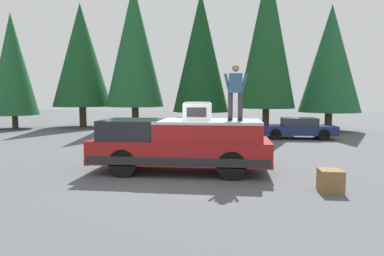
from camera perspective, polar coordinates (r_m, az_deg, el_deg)
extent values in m
plane|color=#4C4F51|center=(10.68, -3.34, -7.62)|extent=(90.00, 90.00, 0.00)
cube|color=maroon|center=(10.83, -1.88, -3.66)|extent=(2.00, 5.50, 0.70)
cube|color=#232326|center=(10.86, -1.88, -4.66)|extent=(2.01, 5.39, 0.24)
cube|color=black|center=(11.07, -9.66, -0.14)|extent=(1.84, 1.87, 0.60)
cube|color=maroon|center=(10.66, 2.79, -0.50)|extent=(1.92, 3.19, 0.52)
cube|color=#B7BABF|center=(10.63, 2.80, 1.11)|extent=(1.94, 3.19, 0.08)
cube|color=#232326|center=(11.58, -15.21, -4.61)|extent=(1.96, 0.16, 0.20)
cube|color=#B2B5BA|center=(10.82, 12.42, -5.24)|extent=(1.96, 0.16, 0.20)
cylinder|color=black|center=(10.43, -11.32, -5.68)|extent=(0.30, 0.84, 0.84)
cylinder|color=black|center=(12.03, -8.84, -4.16)|extent=(0.30, 0.84, 0.84)
cylinder|color=black|center=(9.93, 6.58, -6.17)|extent=(0.30, 0.84, 0.84)
cylinder|color=black|center=(11.60, 6.59, -4.48)|extent=(0.30, 0.84, 0.84)
cube|color=white|center=(10.57, 0.92, 2.72)|extent=(0.64, 0.84, 0.52)
cube|color=#2D2D30|center=(10.25, 0.74, 2.63)|extent=(0.01, 0.59, 0.29)
cube|color=#99999E|center=(10.56, 0.92, 4.24)|extent=(0.58, 0.76, 0.04)
cylinder|color=#333338|center=(10.50, 8.02, 3.52)|extent=(0.15, 0.15, 0.84)
cube|color=black|center=(10.48, 7.99, 1.44)|extent=(0.26, 0.11, 0.08)
cylinder|color=#333338|center=(10.50, 6.38, 3.54)|extent=(0.15, 0.15, 0.84)
cube|color=black|center=(10.48, 6.35, 1.46)|extent=(0.26, 0.11, 0.08)
cube|color=#335B7A|center=(10.50, 7.24, 7.41)|extent=(0.24, 0.40, 0.58)
sphere|color=#A37A5B|center=(10.52, 7.27, 9.85)|extent=(0.22, 0.22, 0.22)
cylinder|color=#335B7A|center=(10.47, 8.60, 7.39)|extent=(0.09, 0.23, 0.58)
cylinder|color=#335B7A|center=(10.47, 5.89, 7.43)|extent=(0.09, 0.23, 0.58)
cube|color=navy|center=(20.14, 17.05, -0.28)|extent=(1.64, 4.10, 0.50)
cube|color=#282D38|center=(20.12, 17.37, 1.02)|extent=(1.31, 1.89, 0.42)
cylinder|color=black|center=(19.25, 13.70, -0.99)|extent=(0.20, 0.62, 0.62)
cylinder|color=black|center=(20.67, 13.21, -0.55)|extent=(0.20, 0.62, 0.62)
cylinder|color=black|center=(19.73, 21.05, -1.04)|extent=(0.20, 0.62, 0.62)
cylinder|color=black|center=(21.12, 20.08, -0.61)|extent=(0.20, 0.62, 0.62)
cube|color=gray|center=(19.23, -0.30, -0.30)|extent=(1.64, 4.10, 0.50)
cube|color=#282D38|center=(19.17, -0.01, 1.06)|extent=(1.31, 1.89, 0.42)
cylinder|color=black|center=(18.73, -4.43, -1.02)|extent=(0.20, 0.62, 0.62)
cylinder|color=black|center=(20.14, -3.65, -0.57)|extent=(0.20, 0.62, 0.62)
cylinder|color=black|center=(18.42, 3.36, -1.13)|extent=(0.20, 0.62, 0.62)
cylinder|color=black|center=(19.85, 3.59, -0.65)|extent=(0.20, 0.62, 0.62)
cube|color=olive|center=(9.38, 22.00, -8.10)|extent=(0.56, 0.56, 0.56)
cylinder|color=#4C3826|center=(25.13, 21.69, 1.01)|extent=(0.49, 0.49, 1.29)
cone|color=#1E562D|center=(25.19, 22.03, 10.64)|extent=(4.05, 4.05, 7.16)
cylinder|color=#4C3826|center=(23.52, 12.14, 1.35)|extent=(0.45, 0.45, 1.57)
cone|color=#194C23|center=(23.78, 12.41, 14.76)|extent=(3.74, 3.74, 9.49)
cylinder|color=#4C3826|center=(25.13, 1.44, 1.33)|extent=(0.48, 0.48, 1.23)
cone|color=#14421E|center=(25.26, 1.47, 12.48)|extent=(4.02, 4.02, 8.57)
cylinder|color=#4C3826|center=(25.23, -9.39, 1.71)|extent=(0.49, 0.49, 1.61)
cone|color=#1E562D|center=(25.43, -9.57, 13.36)|extent=(4.12, 4.12, 8.68)
cylinder|color=#4C3826|center=(27.76, -17.66, 1.82)|extent=(0.52, 0.52, 1.57)
cone|color=#194C23|center=(27.87, -17.94, 11.43)|extent=(4.36, 4.36, 7.76)
cylinder|color=#4C3826|center=(28.04, -27.30, 0.92)|extent=(0.40, 0.40, 1.00)
cone|color=#1E562D|center=(28.06, -27.67, 9.36)|extent=(3.35, 3.35, 7.26)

